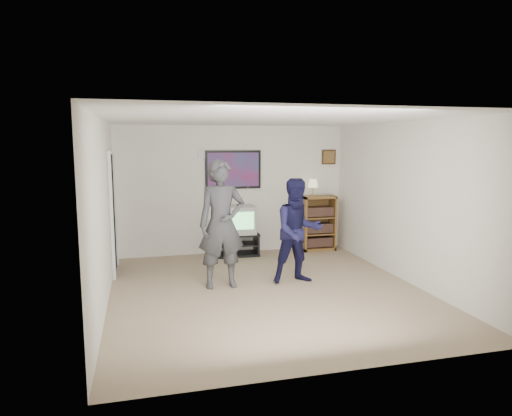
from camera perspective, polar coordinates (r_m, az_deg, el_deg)
name	(u,v)px	position (r m, az deg, el deg)	size (l,w,h in m)	color
room_shell	(261,204)	(6.90, 0.66, 0.50)	(4.51, 5.00, 2.51)	#8D7659
media_stand	(236,244)	(8.88, -2.52, -4.55)	(0.89, 0.52, 0.43)	black
crt_television	(238,220)	(8.80, -2.25, -1.46)	(0.63, 0.53, 0.53)	#A7A8A2
bookshelf	(318,223)	(9.36, 7.73, -1.87)	(0.67, 0.38, 1.11)	brown
table_lamp	(313,188)	(9.27, 7.13, 2.55)	(0.21, 0.21, 0.34)	beige
person_tall	(222,224)	(6.83, -4.32, -2.05)	(0.70, 0.46, 1.92)	#3A3A3D
person_short	(298,231)	(7.09, 5.26, -2.88)	(0.79, 0.62, 1.63)	#151335
controller_left	(220,203)	(7.03, -4.57, 0.64)	(0.04, 0.13, 0.04)	white
controller_right	(296,208)	(7.25, 4.98, -0.02)	(0.04, 0.13, 0.04)	white
poster	(233,170)	(8.92, -2.86, 4.81)	(1.10, 0.03, 0.75)	black
air_vent	(205,154)	(8.83, -6.41, 6.68)	(0.28, 0.02, 0.14)	white
small_picture	(329,157)	(9.52, 9.08, 6.31)	(0.30, 0.03, 0.30)	#422515
doorway	(112,214)	(7.96, -17.51, -0.67)	(0.03, 0.85, 2.00)	black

